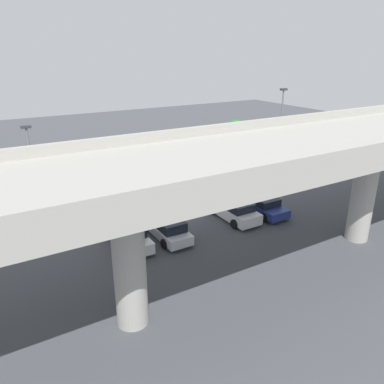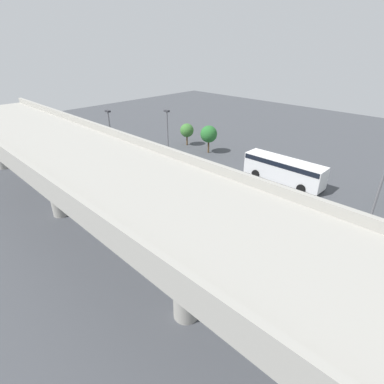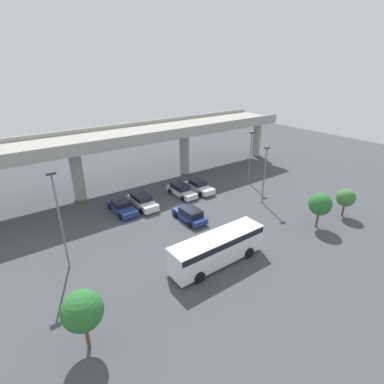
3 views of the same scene
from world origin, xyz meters
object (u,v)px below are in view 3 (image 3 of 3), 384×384
at_px(parked_car_3, 181,190).
at_px(lamp_post_by_overpass, 250,154).
at_px(lamp_post_near_aisle, 59,215).
at_px(tree_front_left, 82,311).
at_px(parked_car_1, 142,201).
at_px(tree_front_far_right, 346,198).
at_px(parked_car_0, 122,207).
at_px(tree_front_right, 320,204).
at_px(shuttle_bus, 217,247).
at_px(lamp_post_mid_lot, 265,170).
at_px(parked_car_2, 190,214).
at_px(parked_car_4, 199,186).

relative_size(parked_car_3, lamp_post_by_overpass, 0.65).
distance_m(lamp_post_near_aisle, tree_front_left, 9.39).
height_order(parked_car_1, tree_front_far_right, tree_front_far_right).
bearing_deg(parked_car_0, parked_car_1, 84.44).
height_order(lamp_post_near_aisle, tree_front_far_right, lamp_post_near_aisle).
relative_size(lamp_post_by_overpass, tree_front_right, 1.92).
bearing_deg(lamp_post_near_aisle, shuttle_bus, -33.92).
xyz_separation_m(lamp_post_near_aisle, tree_front_right, (23.54, -8.87, -2.35)).
bearing_deg(lamp_post_mid_lot, parked_car_1, 148.65).
relative_size(parked_car_0, parked_car_2, 1.06).
xyz_separation_m(lamp_post_near_aisle, lamp_post_mid_lot, (23.51, -1.18, -0.80)).
xyz_separation_m(parked_car_0, lamp_post_mid_lot, (15.42, -8.07, 3.61)).
distance_m(parked_car_0, lamp_post_mid_lot, 17.78).
distance_m(parked_car_1, lamp_post_by_overpass, 16.88).
height_order(lamp_post_by_overpass, tree_front_right, lamp_post_by_overpass).
relative_size(parked_car_2, parked_car_4, 0.94).
bearing_deg(lamp_post_mid_lot, parked_car_2, 170.76).
bearing_deg(parked_car_4, tree_front_left, -53.07).
relative_size(parked_car_1, lamp_post_near_aisle, 0.56).
distance_m(lamp_post_mid_lot, lamp_post_by_overpass, 6.74).
relative_size(parked_car_2, shuttle_bus, 0.49).
bearing_deg(parked_car_2, lamp_post_by_overpass, -73.23).
distance_m(parked_car_0, shuttle_bus, 14.42).
height_order(parked_car_2, parked_car_3, parked_car_3).
xyz_separation_m(parked_car_1, parked_car_3, (5.84, 0.09, -0.02)).
xyz_separation_m(parked_car_1, parked_car_4, (8.56, -0.24, -0.06)).
bearing_deg(tree_front_right, parked_car_3, 114.24).
bearing_deg(parked_car_1, lamp_post_near_aisle, -58.11).
bearing_deg(parked_car_1, lamp_post_mid_lot, 58.65).
height_order(lamp_post_mid_lot, lamp_post_by_overpass, lamp_post_by_overpass).
distance_m(lamp_post_by_overpass, tree_front_far_right, 13.98).
xyz_separation_m(parked_car_1, tree_front_left, (-12.01, -15.69, 2.24)).
height_order(parked_car_2, shuttle_bus, shuttle_bus).
relative_size(parked_car_1, parked_car_3, 1.00).
bearing_deg(shuttle_bus, tree_front_right, -7.28).
xyz_separation_m(parked_car_3, lamp_post_by_overpass, (10.50, -2.15, 3.72)).
bearing_deg(parked_car_2, tree_front_far_right, -123.05).
distance_m(shuttle_bus, tree_front_far_right, 17.59).
xyz_separation_m(parked_car_3, tree_front_far_right, (11.73, -15.92, 1.58)).
relative_size(lamp_post_by_overpass, tree_front_left, 1.77).
xyz_separation_m(shuttle_bus, lamp_post_by_overpass, (16.24, 11.82, 2.81)).
bearing_deg(tree_front_far_right, shuttle_bus, 173.64).
distance_m(parked_car_0, lamp_post_near_aisle, 11.50).
xyz_separation_m(parked_car_1, lamp_post_mid_lot, (12.83, -7.82, 3.53)).
height_order(parked_car_0, parked_car_4, parked_car_4).
xyz_separation_m(parked_car_0, parked_car_2, (5.30, -6.42, 0.04)).
bearing_deg(tree_front_left, parked_car_0, 59.42).
bearing_deg(tree_front_far_right, lamp_post_mid_lot, 120.54).
distance_m(parked_car_1, lamp_post_mid_lot, 15.44).
relative_size(shuttle_bus, lamp_post_near_aisle, 1.05).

